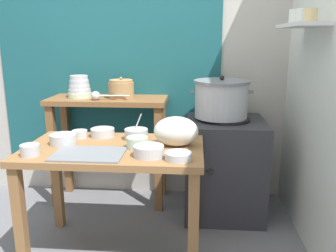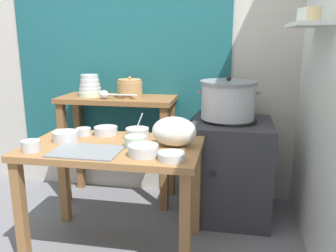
{
  "view_description": "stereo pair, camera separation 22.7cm",
  "coord_description": "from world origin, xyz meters",
  "px_view_note": "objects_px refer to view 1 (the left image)",
  "views": [
    {
      "loc": [
        0.6,
        -1.96,
        1.37
      ],
      "look_at": [
        0.42,
        0.24,
        0.82
      ],
      "focal_mm": 37.69,
      "sensor_mm": 36.0,
      "label": 1
    },
    {
      "loc": [
        0.82,
        -1.93,
        1.37
      ],
      "look_at": [
        0.42,
        0.24,
        0.82
      ],
      "focal_mm": 37.69,
      "sensor_mm": 36.0,
      "label": 2
    }
  ],
  "objects_px": {
    "stove_block": "(224,166)",
    "serving_tray": "(89,154)",
    "steamer_pot": "(221,99)",
    "plastic_bag": "(176,131)",
    "prep_table": "(115,163)",
    "bowl_stack_enamel": "(79,88)",
    "prep_bowl_6": "(137,142)",
    "prep_bowl_0": "(136,134)",
    "prep_bowl_4": "(178,156)",
    "prep_bowl_3": "(63,139)",
    "prep_bowl_5": "(30,150)",
    "prep_bowl_7": "(103,132)",
    "back_shelf_table": "(109,124)",
    "ladle": "(97,96)",
    "prep_bowl_1": "(149,150)",
    "prep_bowl_2": "(80,134)",
    "clay_pot": "(121,89)"
  },
  "relations": [
    {
      "from": "clay_pot",
      "to": "prep_bowl_0",
      "type": "relative_size",
      "value": 1.2
    },
    {
      "from": "serving_tray",
      "to": "prep_bowl_7",
      "type": "xyz_separation_m",
      "value": [
        -0.02,
        0.4,
        0.02
      ]
    },
    {
      "from": "plastic_bag",
      "to": "prep_bowl_6",
      "type": "distance_m",
      "value": 0.25
    },
    {
      "from": "stove_block",
      "to": "prep_bowl_6",
      "type": "bearing_deg",
      "value": -132.84
    },
    {
      "from": "steamer_pot",
      "to": "back_shelf_table",
      "type": "bearing_deg",
      "value": 173.11
    },
    {
      "from": "ladle",
      "to": "bowl_stack_enamel",
      "type": "bearing_deg",
      "value": 147.84
    },
    {
      "from": "ladle",
      "to": "prep_bowl_5",
      "type": "relative_size",
      "value": 2.79
    },
    {
      "from": "bowl_stack_enamel",
      "to": "prep_bowl_4",
      "type": "height_order",
      "value": "bowl_stack_enamel"
    },
    {
      "from": "plastic_bag",
      "to": "serving_tray",
      "type": "bearing_deg",
      "value": -156.28
    },
    {
      "from": "prep_bowl_6",
      "to": "prep_bowl_4",
      "type": "bearing_deg",
      "value": -37.05
    },
    {
      "from": "back_shelf_table",
      "to": "clay_pot",
      "type": "distance_m",
      "value": 0.32
    },
    {
      "from": "serving_tray",
      "to": "prep_bowl_4",
      "type": "relative_size",
      "value": 2.68
    },
    {
      "from": "prep_table",
      "to": "prep_bowl_5",
      "type": "distance_m",
      "value": 0.5
    },
    {
      "from": "prep_table",
      "to": "prep_bowl_1",
      "type": "bearing_deg",
      "value": -34.74
    },
    {
      "from": "prep_bowl_2",
      "to": "prep_bowl_4",
      "type": "height_order",
      "value": "prep_bowl_2"
    },
    {
      "from": "steamer_pot",
      "to": "plastic_bag",
      "type": "relative_size",
      "value": 1.71
    },
    {
      "from": "back_shelf_table",
      "to": "prep_bowl_5",
      "type": "height_order",
      "value": "back_shelf_table"
    },
    {
      "from": "prep_bowl_0",
      "to": "prep_bowl_5",
      "type": "relative_size",
      "value": 1.57
    },
    {
      "from": "prep_bowl_2",
      "to": "prep_bowl_1",
      "type": "bearing_deg",
      "value": -33.91
    },
    {
      "from": "prep_bowl_3",
      "to": "bowl_stack_enamel",
      "type": "bearing_deg",
      "value": 99.3
    },
    {
      "from": "serving_tray",
      "to": "prep_table",
      "type": "bearing_deg",
      "value": 58.05
    },
    {
      "from": "stove_block",
      "to": "bowl_stack_enamel",
      "type": "height_order",
      "value": "bowl_stack_enamel"
    },
    {
      "from": "serving_tray",
      "to": "prep_bowl_1",
      "type": "xyz_separation_m",
      "value": [
        0.35,
        0.0,
        0.03
      ]
    },
    {
      "from": "plastic_bag",
      "to": "prep_bowl_0",
      "type": "relative_size",
      "value": 1.62
    },
    {
      "from": "stove_block",
      "to": "steamer_pot",
      "type": "bearing_deg",
      "value": 153.38
    },
    {
      "from": "bowl_stack_enamel",
      "to": "serving_tray",
      "type": "bearing_deg",
      "value": -69.44
    },
    {
      "from": "prep_bowl_1",
      "to": "prep_bowl_7",
      "type": "distance_m",
      "value": 0.54
    },
    {
      "from": "back_shelf_table",
      "to": "prep_bowl_0",
      "type": "distance_m",
      "value": 0.66
    },
    {
      "from": "back_shelf_table",
      "to": "plastic_bag",
      "type": "distance_m",
      "value": 0.93
    },
    {
      "from": "stove_block",
      "to": "prep_bowl_6",
      "type": "relative_size",
      "value": 5.96
    },
    {
      "from": "clay_pot",
      "to": "prep_bowl_4",
      "type": "xyz_separation_m",
      "value": [
        0.51,
        -0.95,
        -0.23
      ]
    },
    {
      "from": "bowl_stack_enamel",
      "to": "prep_table",
      "type": "bearing_deg",
      "value": -58.87
    },
    {
      "from": "prep_table",
      "to": "plastic_bag",
      "type": "relative_size",
      "value": 3.98
    },
    {
      "from": "stove_block",
      "to": "prep_bowl_2",
      "type": "height_order",
      "value": "stove_block"
    },
    {
      "from": "bowl_stack_enamel",
      "to": "prep_bowl_4",
      "type": "distance_m",
      "value": 1.31
    },
    {
      "from": "prep_table",
      "to": "prep_bowl_6",
      "type": "height_order",
      "value": "prep_bowl_6"
    },
    {
      "from": "prep_bowl_0",
      "to": "prep_bowl_4",
      "type": "bearing_deg",
      "value": -52.33
    },
    {
      "from": "prep_bowl_4",
      "to": "clay_pot",
      "type": "bearing_deg",
      "value": 118.25
    },
    {
      "from": "prep_table",
      "to": "prep_bowl_3",
      "type": "relative_size",
      "value": 6.63
    },
    {
      "from": "steamer_pot",
      "to": "plastic_bag",
      "type": "distance_m",
      "value": 0.67
    },
    {
      "from": "clay_pot",
      "to": "prep_bowl_5",
      "type": "height_order",
      "value": "clay_pot"
    },
    {
      "from": "plastic_bag",
      "to": "prep_bowl_2",
      "type": "distance_m",
      "value": 0.67
    },
    {
      "from": "prep_bowl_4",
      "to": "prep_bowl_7",
      "type": "distance_m",
      "value": 0.7
    },
    {
      "from": "stove_block",
      "to": "serving_tray",
      "type": "distance_m",
      "value": 1.2
    },
    {
      "from": "prep_bowl_5",
      "to": "bowl_stack_enamel",
      "type": "bearing_deg",
      "value": 90.87
    },
    {
      "from": "back_shelf_table",
      "to": "prep_table",
      "type": "bearing_deg",
      "value": -73.63
    },
    {
      "from": "clay_pot",
      "to": "prep_bowl_0",
      "type": "xyz_separation_m",
      "value": [
        0.21,
        -0.57,
        -0.22
      ]
    },
    {
      "from": "serving_tray",
      "to": "prep_bowl_3",
      "type": "xyz_separation_m",
      "value": [
        -0.22,
        0.2,
        0.03
      ]
    },
    {
      "from": "plastic_bag",
      "to": "prep_bowl_6",
      "type": "relative_size",
      "value": 2.11
    },
    {
      "from": "steamer_pot",
      "to": "serving_tray",
      "type": "distance_m",
      "value": 1.15
    }
  ]
}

